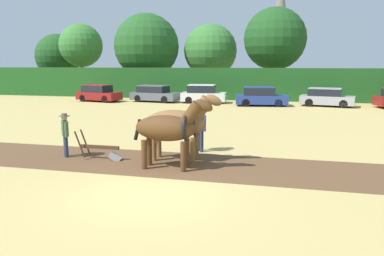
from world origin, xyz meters
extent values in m
plane|color=tan|center=(0.00, 0.00, 0.00)|extent=(240.00, 240.00, 0.00)
cube|color=brown|center=(-3.72, 3.01, 0.00)|extent=(22.85, 3.45, 0.01)
cube|color=#1E511E|center=(0.00, 26.90, 1.50)|extent=(60.12, 1.57, 3.00)
cylinder|color=brown|center=(-24.02, 32.84, 1.40)|extent=(0.44, 0.44, 2.79)
sphere|color=#1E4C1E|center=(-24.02, 32.84, 4.30)|extent=(5.47, 5.47, 5.47)
cylinder|color=brown|center=(-19.78, 31.10, 2.06)|extent=(0.44, 0.44, 4.12)
sphere|color=#387533|center=(-19.78, 31.10, 5.49)|extent=(4.98, 4.98, 4.98)
cylinder|color=brown|center=(-11.80, 31.36, 1.67)|extent=(0.44, 0.44, 3.33)
sphere|color=#235623|center=(-11.80, 31.36, 5.32)|extent=(7.21, 7.21, 7.21)
cylinder|color=brown|center=(-4.88, 33.15, 1.60)|extent=(0.44, 0.44, 3.20)
sphere|color=#387533|center=(-4.88, 33.15, 4.83)|extent=(5.93, 5.93, 5.93)
cylinder|color=#423323|center=(2.20, 31.14, 2.08)|extent=(0.44, 0.44, 4.16)
sphere|color=#1E4C1E|center=(2.20, 31.14, 5.90)|extent=(6.33, 6.33, 6.33)
cylinder|color=gray|center=(1.91, 70.68, 4.88)|extent=(3.04, 3.04, 9.76)
cone|color=slate|center=(1.91, 70.68, 15.73)|extent=(3.34, 3.34, 11.93)
ellipsoid|color=#513319|center=(-0.29, 2.47, 1.33)|extent=(2.02, 0.90, 0.84)
cylinder|color=#513319|center=(0.36, 2.72, 0.48)|extent=(0.18, 0.18, 0.96)
cylinder|color=#513319|center=(0.37, 2.23, 0.48)|extent=(0.18, 0.18, 0.96)
cylinder|color=#513319|center=(-0.95, 2.71, 0.48)|extent=(0.18, 0.18, 0.96)
cylinder|color=#513319|center=(-0.94, 2.22, 0.48)|extent=(0.18, 0.18, 0.96)
cylinder|color=#513319|center=(0.57, 2.47, 1.81)|extent=(0.78, 0.40, 0.87)
ellipsoid|color=#513319|center=(0.97, 2.48, 2.10)|extent=(0.68, 0.26, 0.54)
cube|color=black|center=(0.75, 2.48, 1.99)|extent=(0.41, 0.08, 0.55)
cylinder|color=black|center=(-1.25, 2.46, 1.25)|extent=(0.30, 0.12, 0.71)
torus|color=black|center=(0.41, 2.47, 1.40)|extent=(0.11, 0.86, 0.86)
ellipsoid|color=brown|center=(-0.30, 3.59, 1.31)|extent=(2.16, 1.02, 0.96)
cylinder|color=brown|center=(0.40, 3.87, 0.44)|extent=(0.18, 0.18, 0.88)
cylinder|color=brown|center=(0.41, 3.31, 0.44)|extent=(0.18, 0.18, 0.88)
cylinder|color=brown|center=(-1.00, 3.86, 0.44)|extent=(0.18, 0.18, 0.88)
cylinder|color=brown|center=(-1.00, 3.30, 0.44)|extent=(0.18, 0.18, 0.88)
cylinder|color=brown|center=(0.62, 3.59, 1.84)|extent=(0.88, 0.46, 0.97)
ellipsoid|color=brown|center=(1.07, 3.59, 2.17)|extent=(0.68, 0.26, 0.54)
cube|color=gray|center=(0.82, 3.59, 2.05)|extent=(0.45, 0.08, 0.60)
cylinder|color=gray|center=(-1.32, 3.58, 1.21)|extent=(0.30, 0.12, 0.71)
torus|color=black|center=(0.46, 3.59, 1.39)|extent=(0.12, 0.97, 0.97)
cube|color=#4C331E|center=(-2.94, 3.01, 0.45)|extent=(1.49, 0.11, 0.12)
cube|color=#939399|center=(-2.35, 3.02, 0.10)|extent=(0.48, 0.20, 0.39)
cylinder|color=#4C331E|center=(-3.61, 3.21, 0.55)|extent=(0.40, 0.06, 0.96)
cylinder|color=#4C331E|center=(-3.61, 2.81, 0.55)|extent=(0.40, 0.06, 0.96)
cylinder|color=#28334C|center=(-4.39, 3.14, 0.39)|extent=(0.14, 0.14, 0.78)
cylinder|color=#28334C|center=(-4.26, 2.98, 0.39)|extent=(0.14, 0.14, 0.78)
cube|color=#4C6B4C|center=(-4.32, 3.06, 1.06)|extent=(0.44, 0.48, 0.56)
sphere|color=tan|center=(-4.32, 3.06, 1.45)|extent=(0.21, 0.21, 0.21)
cylinder|color=#4C6B4C|center=(-4.50, 3.27, 1.04)|extent=(0.09, 0.09, 0.52)
cylinder|color=#4C6B4C|center=(-4.15, 2.85, 1.04)|extent=(0.09, 0.09, 0.52)
cylinder|color=#665B4C|center=(-4.32, 3.06, 1.51)|extent=(0.40, 0.40, 0.02)
cylinder|color=#665B4C|center=(-4.32, 3.06, 1.56)|extent=(0.20, 0.20, 0.10)
cylinder|color=#28334C|center=(0.18, 5.14, 0.42)|extent=(0.14, 0.14, 0.84)
cylinder|color=#28334C|center=(0.35, 5.00, 0.42)|extent=(0.14, 0.14, 0.84)
cube|color=#3D5184|center=(0.26, 5.07, 1.14)|extent=(0.51, 0.45, 0.60)
sphere|color=tan|center=(0.26, 5.07, 1.56)|extent=(0.23, 0.23, 0.23)
cylinder|color=#3D5184|center=(0.03, 5.24, 1.12)|extent=(0.09, 0.09, 0.56)
cylinder|color=#3D5184|center=(0.50, 4.90, 1.12)|extent=(0.09, 0.09, 0.56)
cylinder|color=#665B4C|center=(0.26, 5.07, 1.63)|extent=(0.43, 0.43, 0.02)
cylinder|color=#665B4C|center=(0.26, 5.07, 1.68)|extent=(0.22, 0.22, 0.10)
cube|color=maroon|center=(-12.98, 22.09, 0.52)|extent=(4.23, 2.43, 0.69)
cube|color=black|center=(-13.17, 22.13, 1.16)|extent=(2.63, 1.96, 0.58)
cube|color=maroon|center=(-13.17, 22.13, 1.48)|extent=(2.63, 1.96, 0.06)
cylinder|color=black|center=(-11.63, 22.59, 0.31)|extent=(0.66, 0.33, 0.63)
cylinder|color=black|center=(-11.91, 21.13, 0.31)|extent=(0.66, 0.33, 0.63)
cylinder|color=black|center=(-14.05, 23.06, 0.31)|extent=(0.66, 0.33, 0.63)
cylinder|color=black|center=(-14.33, 21.59, 0.31)|extent=(0.66, 0.33, 0.63)
cube|color=#565B66|center=(-7.90, 23.00, 0.52)|extent=(4.52, 2.42, 0.68)
cube|color=black|center=(-8.11, 23.03, 1.14)|extent=(2.79, 1.98, 0.56)
cube|color=#565B66|center=(-8.11, 23.03, 1.45)|extent=(2.79, 1.98, 0.06)
cylinder|color=black|center=(-6.46, 23.58, 0.32)|extent=(0.66, 0.31, 0.64)
cylinder|color=black|center=(-6.70, 22.02, 0.32)|extent=(0.66, 0.31, 0.64)
cylinder|color=black|center=(-9.10, 23.98, 0.32)|extent=(0.66, 0.31, 0.64)
cylinder|color=black|center=(-9.33, 22.42, 0.32)|extent=(0.66, 0.31, 0.64)
cube|color=silver|center=(-3.48, 23.16, 0.54)|extent=(3.96, 2.11, 0.74)
cube|color=black|center=(-3.67, 23.15, 1.22)|extent=(2.42, 1.82, 0.63)
cube|color=silver|center=(-3.67, 23.15, 1.56)|extent=(2.42, 1.82, 0.06)
cylinder|color=black|center=(-2.35, 24.06, 0.30)|extent=(0.62, 0.26, 0.61)
cylinder|color=black|center=(-2.23, 22.45, 0.30)|extent=(0.62, 0.26, 0.61)
cylinder|color=black|center=(-4.72, 23.88, 0.30)|extent=(0.62, 0.26, 0.61)
cylinder|color=black|center=(-4.60, 22.27, 0.30)|extent=(0.62, 0.26, 0.61)
cube|color=navy|center=(1.56, 22.03, 0.53)|extent=(4.34, 2.39, 0.71)
cube|color=black|center=(1.36, 22.00, 1.18)|extent=(2.68, 1.97, 0.60)
cube|color=navy|center=(1.36, 22.00, 1.51)|extent=(2.68, 1.97, 0.06)
cylinder|color=black|center=(2.71, 23.00, 0.31)|extent=(0.65, 0.31, 0.62)
cylinder|color=black|center=(2.94, 21.42, 0.31)|extent=(0.65, 0.31, 0.62)
cylinder|color=black|center=(0.19, 22.64, 0.31)|extent=(0.65, 0.31, 0.62)
cylinder|color=black|center=(0.41, 21.05, 0.31)|extent=(0.65, 0.31, 0.62)
cube|color=#9E9EA8|center=(6.73, 22.86, 0.51)|extent=(4.38, 2.49, 0.68)
cube|color=black|center=(6.53, 22.90, 1.13)|extent=(2.73, 2.00, 0.56)
cube|color=#9E9EA8|center=(6.53, 22.90, 1.44)|extent=(2.73, 2.00, 0.06)
cylinder|color=black|center=(8.13, 23.33, 0.32)|extent=(0.67, 0.34, 0.64)
cylinder|color=black|center=(7.84, 21.87, 0.32)|extent=(0.67, 0.34, 0.64)
cylinder|color=black|center=(5.63, 23.84, 0.32)|extent=(0.67, 0.34, 0.64)
cylinder|color=black|center=(5.33, 22.38, 0.32)|extent=(0.67, 0.34, 0.64)
cylinder|color=black|center=(10.95, 23.50, 0.33)|extent=(0.70, 0.35, 0.67)
camera|label=1|loc=(3.39, -8.84, 3.38)|focal=35.00mm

